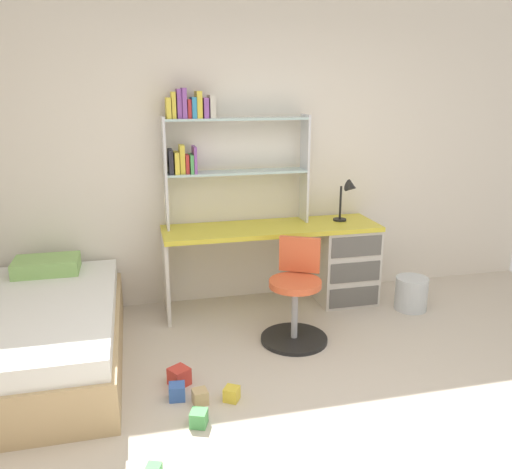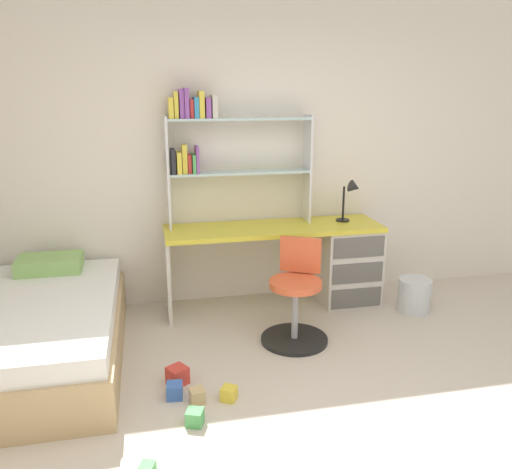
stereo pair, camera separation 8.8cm
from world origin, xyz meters
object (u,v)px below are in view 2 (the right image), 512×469
(toy_block_yellow_0, at_px, (229,394))
(toy_block_red_1, at_px, (178,375))
(desk_lamp, at_px, (352,194))
(swivel_chair, at_px, (296,302))
(bed_platform, at_px, (39,333))
(bookshelf_hutch, at_px, (216,142))
(toy_block_green_5, at_px, (195,417))
(desk, at_px, (327,258))
(toy_block_blue_2, at_px, (175,391))
(toy_block_natural_3, at_px, (197,396))
(waste_bin, at_px, (414,295))

(toy_block_yellow_0, bearing_deg, toy_block_red_1, 139.56)
(desk_lamp, xyz_separation_m, swivel_chair, (-0.70, -0.69, -0.68))
(swivel_chair, distance_m, bed_platform, 1.88)
(bookshelf_hutch, bearing_deg, bed_platform, -150.61)
(bookshelf_hutch, relative_size, toy_block_green_5, 13.23)
(swivel_chair, height_order, toy_block_green_5, swivel_chair)
(desk, bearing_deg, swivel_chair, -126.19)
(desk, distance_m, desk_lamp, 0.62)
(desk, height_order, toy_block_blue_2, desk)
(toy_block_red_1, relative_size, toy_block_natural_3, 1.31)
(toy_block_red_1, distance_m, toy_block_natural_3, 0.27)
(swivel_chair, bearing_deg, toy_block_red_1, -154.88)
(desk_lamp, relative_size, toy_block_green_5, 4.07)
(waste_bin, relative_size, toy_block_green_5, 3.13)
(bookshelf_hutch, height_order, waste_bin, bookshelf_hutch)
(toy_block_natural_3, bearing_deg, bookshelf_hutch, 76.78)
(toy_block_blue_2, bearing_deg, toy_block_yellow_0, -16.02)
(swivel_chair, bearing_deg, toy_block_natural_3, -140.66)
(desk, relative_size, swivel_chair, 2.39)
(toy_block_red_1, bearing_deg, toy_block_yellow_0, -40.44)
(bed_platform, xyz_separation_m, toy_block_yellow_0, (1.24, -0.74, -0.19))
(toy_block_natural_3, distance_m, toy_block_green_5, 0.22)
(desk_lamp, xyz_separation_m, toy_block_natural_3, (-1.54, -1.38, -0.95))
(desk_lamp, height_order, waste_bin, desk_lamp)
(desk, distance_m, toy_block_green_5, 2.12)
(desk_lamp, height_order, toy_block_natural_3, desk_lamp)
(desk, xyz_separation_m, toy_block_green_5, (-1.37, -1.58, -0.37))
(bookshelf_hutch, distance_m, waste_bin, 2.18)
(desk_lamp, bearing_deg, waste_bin, -39.11)
(toy_block_natural_3, bearing_deg, toy_block_green_5, -99.47)
(bed_platform, height_order, toy_block_natural_3, bed_platform)
(desk, bearing_deg, bed_platform, -165.04)
(bookshelf_hutch, xyz_separation_m, toy_block_blue_2, (-0.49, -1.43, -1.41))
(toy_block_yellow_0, bearing_deg, bed_platform, 149.14)
(bookshelf_hutch, bearing_deg, toy_block_blue_2, -108.92)
(desk_lamp, distance_m, swivel_chair, 1.20)
(toy_block_blue_2, bearing_deg, toy_block_red_1, 79.85)
(toy_block_red_1, xyz_separation_m, toy_block_blue_2, (-0.03, -0.16, -0.01))
(desk, height_order, toy_block_red_1, desk)
(toy_block_green_5, bearing_deg, toy_block_natural_3, 80.53)
(bookshelf_hutch, height_order, toy_block_yellow_0, bookshelf_hutch)
(desk_lamp, xyz_separation_m, toy_block_blue_2, (-1.68, -1.30, -0.95))
(desk, xyz_separation_m, toy_block_natural_3, (-1.33, -1.36, -0.37))
(desk_lamp, xyz_separation_m, toy_block_yellow_0, (-1.34, -1.39, -0.95))
(bed_platform, relative_size, toy_block_red_1, 15.56)
(bed_platform, xyz_separation_m, toy_block_natural_3, (1.04, -0.73, -0.19))
(toy_block_blue_2, bearing_deg, swivel_chair, 31.92)
(desk, bearing_deg, desk_lamp, 4.92)
(bookshelf_hutch, bearing_deg, waste_bin, -17.38)
(desk_lamp, height_order, swivel_chair, desk_lamp)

